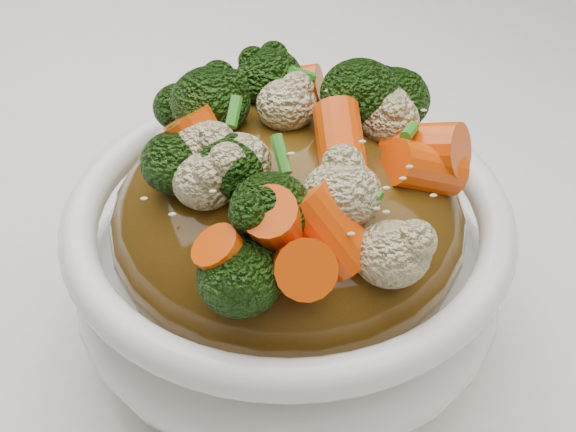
{
  "coord_description": "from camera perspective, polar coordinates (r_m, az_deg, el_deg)",
  "views": [
    {
      "loc": [
        -0.09,
        -0.29,
        1.05
      ],
      "look_at": [
        -0.05,
        -0.02,
        0.82
      ],
      "focal_mm": 50.0,
      "sensor_mm": 36.0,
      "label": 1
    }
  ],
  "objects": [
    {
      "name": "tablecloth",
      "position": [
        0.44,
        6.38,
        -6.92
      ],
      "size": [
        1.2,
        0.8,
        0.04
      ],
      "primitive_type": "cube",
      "color": "white",
      "rests_on": "dining_table"
    },
    {
      "name": "bowl",
      "position": [
        0.38,
        -0.0,
        -3.45
      ],
      "size": [
        0.2,
        0.2,
        0.08
      ],
      "primitive_type": null,
      "rotation": [
        0.0,
        0.0,
        0.01
      ],
      "color": "white",
      "rests_on": "tablecloth"
    },
    {
      "name": "sauce_base",
      "position": [
        0.36,
        0.0,
        -0.33
      ],
      "size": [
        0.16,
        0.16,
        0.09
      ],
      "primitive_type": "ellipsoid",
      "rotation": [
        0.0,
        0.0,
        0.01
      ],
      "color": "#4C310D",
      "rests_on": "bowl"
    },
    {
      "name": "carrots",
      "position": [
        0.33,
        0.0,
        7.34
      ],
      "size": [
        0.16,
        0.16,
        0.05
      ],
      "primitive_type": null,
      "rotation": [
        0.0,
        0.0,
        0.01
      ],
      "color": "#F04D07",
      "rests_on": "sauce_base"
    },
    {
      "name": "broccoli",
      "position": [
        0.33,
        0.0,
        7.21
      ],
      "size": [
        0.16,
        0.16,
        0.04
      ],
      "primitive_type": null,
      "rotation": [
        0.0,
        0.0,
        0.01
      ],
      "color": "black",
      "rests_on": "sauce_base"
    },
    {
      "name": "cauliflower",
      "position": [
        0.33,
        0.0,
        6.94
      ],
      "size": [
        0.16,
        0.16,
        0.03
      ],
      "primitive_type": null,
      "rotation": [
        0.0,
        0.0,
        0.01
      ],
      "color": "beige",
      "rests_on": "sauce_base"
    },
    {
      "name": "scallions",
      "position": [
        0.33,
        0.0,
        7.48
      ],
      "size": [
        0.12,
        0.12,
        0.02
      ],
      "primitive_type": null,
      "rotation": [
        0.0,
        0.0,
        0.01
      ],
      "color": "#2C7F1D",
      "rests_on": "sauce_base"
    },
    {
      "name": "sesame_seeds",
      "position": [
        0.33,
        0.0,
        7.48
      ],
      "size": [
        0.15,
        0.15,
        0.01
      ],
      "primitive_type": null,
      "rotation": [
        0.0,
        0.0,
        0.01
      ],
      "color": "beige",
      "rests_on": "sauce_base"
    }
  ]
}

